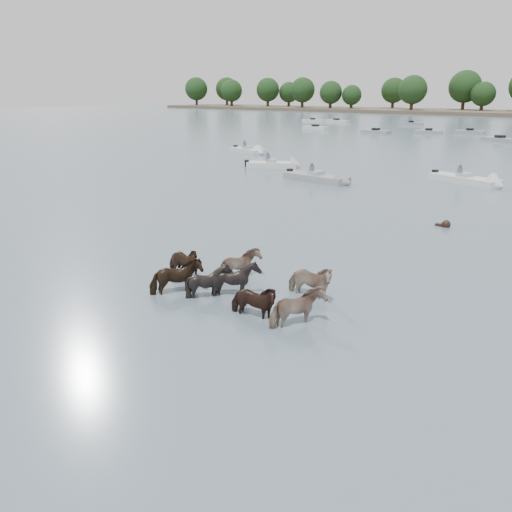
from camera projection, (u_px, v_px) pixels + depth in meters
The scene contains 9 objects.
ground at pixel (139, 293), 16.32m from camera, with size 400.00×400.00×0.00m, color #4A5D6B.
shoreline at pixel (361, 110), 168.98m from camera, with size 160.00×30.00×1.00m, color #4C4233.
pony_herd at pixel (235, 284), 15.98m from camera, with size 6.88×3.79×1.42m.
swimming_pony at pixel (445, 225), 24.37m from camera, with size 0.72×0.44×0.44m.
motorboat_a at pixel (280, 165), 43.31m from camera, with size 4.76×4.03×1.92m.
motorboat_b at pixel (325, 179), 36.34m from camera, with size 5.74×2.08×1.92m.
motorboat_c at pixel (474, 181), 35.40m from camera, with size 5.76×3.18×1.92m.
motorboat_f at pixel (252, 151), 53.22m from camera, with size 5.15×2.71×1.92m.
treeline at pixel (356, 90), 167.73m from camera, with size 150.88×23.38×12.60m.
Camera 1 is at (12.44, -9.42, 6.24)m, focal length 35.24 mm.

